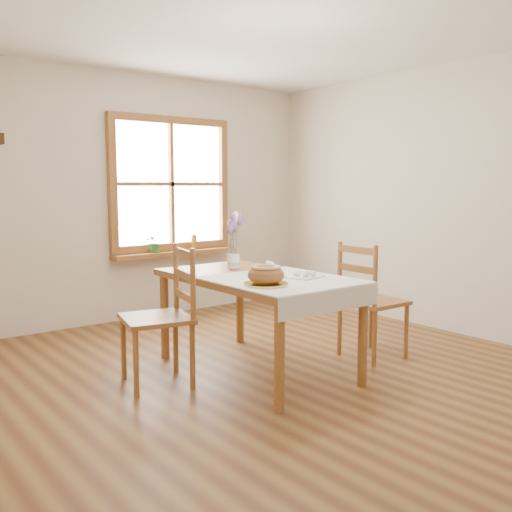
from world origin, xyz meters
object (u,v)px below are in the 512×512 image
at_px(chair_left, 156,316).
at_px(bread_plate, 266,284).
at_px(dining_table, 256,286).
at_px(chair_right, 373,300).
at_px(flower_vase, 233,262).

height_order(chair_left, bread_plate, chair_left).
height_order(dining_table, chair_right, chair_right).
bearing_deg(dining_table, chair_left, 165.04).
height_order(chair_right, bread_plate, chair_right).
height_order(dining_table, flower_vase, flower_vase).
relative_size(dining_table, flower_vase, 14.06).
xyz_separation_m(chair_right, flower_vase, (-0.93, 0.70, 0.32)).
relative_size(dining_table, bread_plate, 5.44).
bearing_deg(dining_table, chair_right, -17.52).
relative_size(chair_left, flower_vase, 8.81).
bearing_deg(chair_left, bread_plate, 51.54).
xyz_separation_m(chair_left, chair_right, (1.75, -0.52, -0.02)).
distance_m(bread_plate, flower_vase, 0.87).
bearing_deg(chair_right, bread_plate, 96.62).
bearing_deg(chair_left, dining_table, 88.01).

